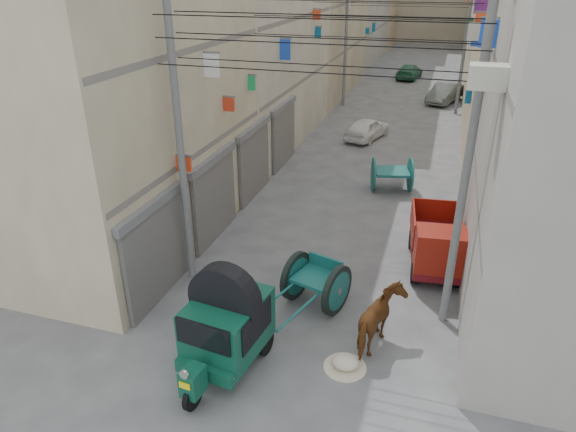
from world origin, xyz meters
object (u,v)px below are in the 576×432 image
at_px(mini_truck, 436,248).
at_px(feed_sack, 345,362).
at_px(distant_car_grey, 445,93).
at_px(auto_rickshaw, 226,323).
at_px(horse, 380,321).
at_px(tonga_cart, 316,282).
at_px(distant_car_white, 367,128).
at_px(second_cart, 392,173).
at_px(distant_car_green, 409,72).

xyz_separation_m(mini_truck, feed_sack, (-1.72, -4.83, -0.69)).
relative_size(feed_sack, distant_car_grey, 0.16).
height_order(auto_rickshaw, horse, auto_rickshaw).
bearing_deg(distant_car_grey, auto_rickshaw, -80.64).
distance_m(auto_rickshaw, tonga_cart, 3.18).
relative_size(horse, distant_car_grey, 0.44).
height_order(auto_rickshaw, distant_car_white, auto_rickshaw).
xyz_separation_m(second_cart, distant_car_grey, (1.57, 16.54, -0.09)).
height_order(second_cart, horse, horse).
height_order(auto_rickshaw, mini_truck, auto_rickshaw).
bearing_deg(feed_sack, distant_car_green, 92.92).
xyz_separation_m(mini_truck, distant_car_white, (-4.11, 12.76, -0.27)).
xyz_separation_m(mini_truck, second_cart, (-2.02, 6.00, -0.10)).
bearing_deg(feed_sack, distant_car_grey, 87.33).
bearing_deg(auto_rickshaw, horse, 34.12).
xyz_separation_m(horse, distant_car_grey, (0.66, 26.38, -0.09)).
height_order(tonga_cart, distant_car_white, tonga_cart).
distance_m(tonga_cart, horse, 2.23).
bearing_deg(second_cart, tonga_cart, -110.37).
distance_m(distant_car_white, distant_car_grey, 10.45).
height_order(distant_car_grey, distant_car_green, distant_car_grey).
bearing_deg(feed_sack, auto_rickshaw, -165.64).
distance_m(tonga_cart, feed_sack, 2.58).
distance_m(horse, distant_car_grey, 26.39).
distance_m(mini_truck, second_cart, 6.33).
bearing_deg(distant_car_grey, tonga_cart, -78.53).
relative_size(mini_truck, distant_car_white, 0.98).
height_order(second_cart, feed_sack, second_cart).
relative_size(auto_rickshaw, distant_car_grey, 0.73).
bearing_deg(tonga_cart, horse, -15.14).
bearing_deg(auto_rickshaw, distant_car_grey, 89.10).
height_order(tonga_cart, distant_car_green, tonga_cart).
bearing_deg(distant_car_green, mini_truck, 103.56).
height_order(tonga_cart, second_cart, second_cart).
bearing_deg(horse, second_cart, -73.05).
bearing_deg(horse, mini_truck, -94.35).
bearing_deg(mini_truck, horse, -112.66).
distance_m(feed_sack, horse, 1.30).
bearing_deg(distant_car_grey, horse, -74.21).
distance_m(second_cart, distant_car_green, 24.34).
bearing_deg(tonga_cart, auto_rickshaw, -97.67).
bearing_deg(distant_car_white, tonga_cart, 110.07).
bearing_deg(horse, auto_rickshaw, 38.79).
xyz_separation_m(tonga_cart, feed_sack, (1.27, -2.18, -0.56)).
height_order(feed_sack, distant_car_white, distant_car_white).
bearing_deg(second_cart, mini_truck, -85.41).
xyz_separation_m(auto_rickshaw, mini_truck, (4.31, 5.49, -0.33)).
bearing_deg(feed_sack, second_cart, 91.59).
bearing_deg(second_cart, horse, -98.68).
distance_m(horse, distant_car_green, 34.22).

